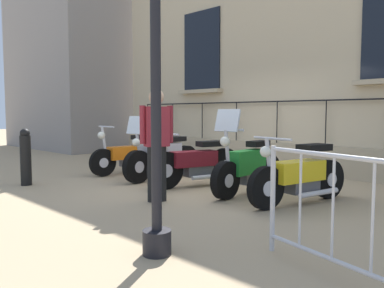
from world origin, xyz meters
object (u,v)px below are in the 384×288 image
at_px(crowd_barrier, 352,216).
at_px(motorcycle_maroon, 196,164).
at_px(bollard, 26,157).
at_px(motorcycle_yellow, 299,176).
at_px(motorcycle_orange, 131,155).
at_px(motorcycle_silver, 162,157).
at_px(motorcycle_green, 248,168).
at_px(pedestrian_standing, 157,138).

bearing_deg(crowd_barrier, motorcycle_maroon, -119.61).
xyz_separation_m(motorcycle_maroon, bollard, (2.20, -2.36, 0.12)).
bearing_deg(bollard, crowd_barrier, 90.37).
relative_size(motorcycle_yellow, bollard, 1.82).
xyz_separation_m(motorcycle_orange, motorcycle_maroon, (0.10, 2.15, 0.01)).
bearing_deg(crowd_barrier, motorcycle_silver, -114.92).
relative_size(motorcycle_orange, crowd_barrier, 1.13).
relative_size(motorcycle_maroon, motorcycle_green, 1.00).
distance_m(motorcycle_maroon, pedestrian_standing, 1.50).
height_order(motorcycle_orange, pedestrian_standing, pedestrian_standing).
bearing_deg(crowd_barrier, motorcycle_yellow, -142.69).
height_order(motorcycle_orange, motorcycle_green, motorcycle_green).
distance_m(motorcycle_yellow, crowd_barrier, 2.81).
height_order(motorcycle_silver, pedestrian_standing, pedestrian_standing).
bearing_deg(motorcycle_maroon, pedestrian_standing, 18.37).
relative_size(motorcycle_orange, pedestrian_standing, 1.17).
bearing_deg(motorcycle_silver, motorcycle_yellow, 89.52).
xyz_separation_m(motorcycle_green, pedestrian_standing, (1.47, -0.65, 0.55)).
xyz_separation_m(motorcycle_silver, motorcycle_yellow, (0.03, 3.17, -0.04)).
distance_m(motorcycle_silver, bollard, 2.64).
distance_m(motorcycle_yellow, pedestrian_standing, 2.24).
distance_m(motorcycle_silver, motorcycle_green, 2.16).
bearing_deg(motorcycle_silver, pedestrian_standing, 46.66).
relative_size(motorcycle_green, crowd_barrier, 1.06).
relative_size(motorcycle_maroon, crowd_barrier, 1.07).
distance_m(motorcycle_silver, pedestrian_standing, 2.15).
xyz_separation_m(motorcycle_green, crowd_barrier, (2.31, 2.71, 0.13)).
bearing_deg(bollard, pedestrian_standing, 107.33).
bearing_deg(bollard, motorcycle_silver, 150.74).
distance_m(motorcycle_maroon, crowd_barrier, 4.37).
bearing_deg(motorcycle_green, motorcycle_orange, -89.12).
height_order(motorcycle_yellow, pedestrian_standing, pedestrian_standing).
xyz_separation_m(motorcycle_green, motorcycle_yellow, (0.07, 1.00, -0.02)).
xyz_separation_m(motorcycle_maroon, crowd_barrier, (2.16, 3.80, 0.14)).
bearing_deg(motorcycle_maroon, motorcycle_silver, -95.57).
relative_size(motorcycle_silver, crowd_barrier, 1.16).
bearing_deg(motorcycle_yellow, motorcycle_green, -93.97).
bearing_deg(motorcycle_yellow, motorcycle_maroon, -87.86).
bearing_deg(pedestrian_standing, motorcycle_maroon, -161.63).
bearing_deg(motorcycle_yellow, motorcycle_orange, -90.27).
height_order(crowd_barrier, pedestrian_standing, pedestrian_standing).
bearing_deg(motorcycle_green, crowd_barrier, 49.58).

